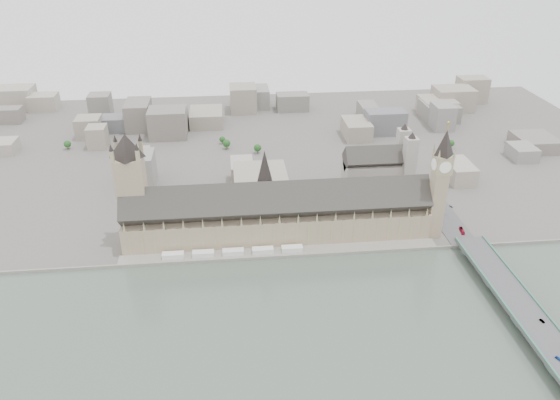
{
  "coord_description": "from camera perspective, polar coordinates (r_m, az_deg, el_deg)",
  "views": [
    {
      "loc": [
        -40.15,
        -393.59,
        256.91
      ],
      "look_at": [
        4.08,
        35.98,
        28.32
      ],
      "focal_mm": 35.0,
      "sensor_mm": 36.0,
      "label": 1
    }
  ],
  "objects": [
    {
      "name": "ground",
      "position": [
        471.72,
        -0.05,
        -5.1
      ],
      "size": [
        900.0,
        900.0,
        0.0
      ],
      "primitive_type": "plane",
      "color": "#595651",
      "rests_on": "ground"
    },
    {
      "name": "red_bus_north",
      "position": [
        499.81,
        18.47,
        -3.07
      ],
      "size": [
        4.16,
        11.27,
        3.07
      ],
      "primitive_type": "imported",
      "rotation": [
        0.0,
        0.0,
        -0.15
      ],
      "color": "maroon",
      "rests_on": "westminster_bridge"
    },
    {
      "name": "palace_of_westminster",
      "position": [
        476.73,
        -0.29,
        -1.53
      ],
      "size": [
        265.0,
        40.73,
        55.44
      ],
      "color": "gray",
      "rests_on": "ground"
    },
    {
      "name": "elizabeth_tower",
      "position": [
        482.22,
        16.41,
        2.34
      ],
      "size": [
        17.0,
        17.0,
        107.5
      ],
      "color": "gray",
      "rests_on": "ground"
    },
    {
      "name": "car_blue",
      "position": [
        393.38,
        27.14,
        -14.54
      ],
      "size": [
        3.69,
        5.14,
        1.63
      ],
      "primitive_type": "imported",
      "rotation": [
        0.0,
        0.0,
        0.42
      ],
      "color": "#17469B",
      "rests_on": "westminster_bridge"
    },
    {
      "name": "westminster_abbey",
      "position": [
        561.5,
        10.3,
        3.03
      ],
      "size": [
        68.0,
        36.0,
        64.0
      ],
      "color": "gray",
      "rests_on": "ground"
    },
    {
      "name": "westminster_bridge",
      "position": [
        444.91,
        22.73,
        -9.1
      ],
      "size": [
        25.0,
        325.0,
        10.25
      ],
      "primitive_type": "cube",
      "color": "#474749",
      "rests_on": "ground"
    },
    {
      "name": "river_thames",
      "position": [
        346.22,
        2.91,
        -20.06
      ],
      "size": [
        600.0,
        600.0,
        0.0
      ],
      "primitive_type": "plane",
      "color": "#4A574C",
      "rests_on": "ground"
    },
    {
      "name": "river_terrace",
      "position": [
        464.93,
        0.05,
        -5.5
      ],
      "size": [
        270.0,
        15.0,
        2.0
      ],
      "primitive_type": "cube",
      "color": "gray",
      "rests_on": "ground"
    },
    {
      "name": "terrace_tents",
      "position": [
        461.96,
        -4.92,
        -5.42
      ],
      "size": [
        118.0,
        7.0,
        4.0
      ],
      "color": "white",
      "rests_on": "river_terrace"
    },
    {
      "name": "bridge_parapets",
      "position": [
        412.13,
        25.62,
        -12.05
      ],
      "size": [
        25.0,
        235.0,
        1.15
      ],
      "primitive_type": null,
      "color": "#3D6F5B",
      "rests_on": "westminster_bridge"
    },
    {
      "name": "embankment_wall",
      "position": [
        458.45,
        0.15,
        -5.96
      ],
      "size": [
        600.0,
        1.5,
        3.0
      ],
      "primitive_type": "cube",
      "color": "gray",
      "rests_on": "ground"
    },
    {
      "name": "city_skyline_inland",
      "position": [
        682.65,
        -2.16,
        7.48
      ],
      "size": [
        720.0,
        360.0,
        38.0
      ],
      "primitive_type": null,
      "color": "gray",
      "rests_on": "ground"
    },
    {
      "name": "victoria_tower",
      "position": [
        472.69,
        -15.26,
        1.59
      ],
      "size": [
        30.0,
        30.0,
        100.0
      ],
      "color": "gray",
      "rests_on": "ground"
    },
    {
      "name": "park_trees",
      "position": [
        518.51,
        -1.82,
        -0.87
      ],
      "size": [
        110.0,
        30.0,
        15.0
      ],
      "primitive_type": null,
      "color": "#1A4719",
      "rests_on": "ground"
    },
    {
      "name": "car_approach",
      "position": [
        539.16,
        17.44,
        -0.65
      ],
      "size": [
        3.15,
        4.7,
        1.26
      ],
      "primitive_type": "imported",
      "rotation": [
        0.0,
        0.0,
        0.35
      ],
      "color": "gray",
      "rests_on": "westminster_bridge"
    },
    {
      "name": "central_tower",
      "position": [
        465.36,
        -1.6,
        2.57
      ],
      "size": [
        13.0,
        13.0,
        48.0
      ],
      "color": "gray",
      "rests_on": "ground"
    },
    {
      "name": "car_silver",
      "position": [
        419.26,
        25.7,
        -11.31
      ],
      "size": [
        2.66,
        4.29,
        1.33
      ],
      "primitive_type": "imported",
      "rotation": [
        0.0,
        0.0,
        0.33
      ],
      "color": "gray",
      "rests_on": "westminster_bridge"
    }
  ]
}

